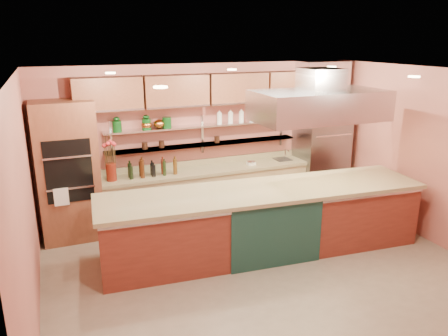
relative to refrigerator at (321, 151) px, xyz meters
name	(u,v)px	position (x,y,z in m)	size (l,w,h in m)	color
floor	(263,271)	(-2.35, -2.14, -1.06)	(6.00, 5.00, 0.02)	gray
ceiling	(269,73)	(-2.35, -2.14, 1.75)	(6.00, 5.00, 0.02)	black
wall_back	(204,140)	(-2.35, 0.36, 0.35)	(6.00, 0.04, 2.80)	#BB6858
wall_front	(401,263)	(-2.35, -4.64, 0.35)	(6.00, 0.04, 2.80)	#BB6858
wall_left	(25,210)	(-5.35, -2.14, 0.35)	(0.04, 5.00, 2.80)	#BB6858
wall_right	(433,157)	(0.65, -2.14, 0.35)	(0.04, 5.00, 2.80)	#BB6858
oven_stack	(68,172)	(-4.80, 0.04, 0.10)	(0.95, 0.64, 2.30)	brown
refrigerator	(321,151)	(0.00, 0.00, 0.00)	(0.95, 0.72, 2.10)	gray
back_counter	(208,193)	(-2.40, 0.06, -0.58)	(3.84, 0.64, 0.93)	tan
wall_shelf_lower	(204,144)	(-2.40, 0.23, 0.30)	(3.60, 0.26, 0.03)	silver
wall_shelf_upper	(204,126)	(-2.40, 0.23, 0.65)	(3.60, 0.26, 0.03)	silver
upper_cabinets	(207,90)	(-2.35, 0.18, 1.30)	(4.60, 0.36, 0.55)	brown
range_hood	(319,105)	(-1.18, -1.58, 1.20)	(2.00, 1.00, 0.45)	silver
ceiling_downlights	(262,74)	(-2.35, -1.94, 1.72)	(4.00, 2.80, 0.02)	#FFE5A5
island	(263,220)	(-2.08, -1.58, -0.54)	(4.92, 1.07, 1.03)	maroon
flower_vase	(111,172)	(-4.13, 0.01, 0.03)	(0.17, 0.17, 0.30)	#631A0E
oil_bottle_cluster	(153,168)	(-3.42, 0.01, 0.02)	(0.89, 0.25, 0.29)	black
kitchen_scale	(251,162)	(-1.54, 0.01, -0.08)	(0.15, 0.11, 0.08)	white
bar_faucet	(285,154)	(-0.76, 0.11, -0.02)	(0.03, 0.03, 0.20)	silver
copper_kettle	(159,124)	(-3.23, 0.23, 0.74)	(0.19, 0.19, 0.16)	#C4732D
green_canister	(167,122)	(-3.09, 0.23, 0.76)	(0.15, 0.15, 0.19)	#0D4013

